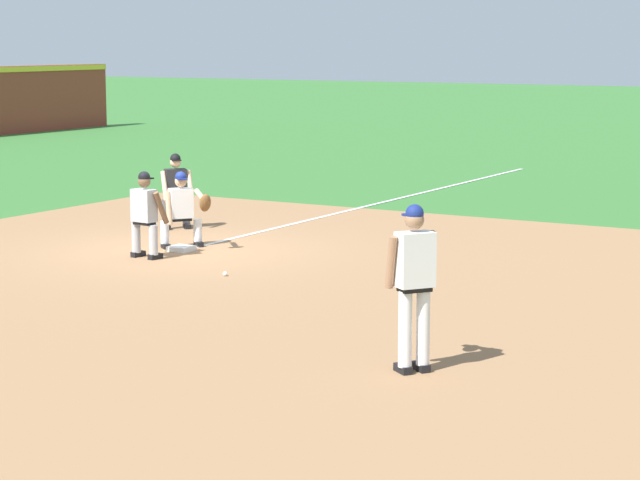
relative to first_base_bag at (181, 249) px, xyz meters
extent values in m
plane|color=#336B2D|center=(0.00, 0.00, -0.04)|extent=(160.00, 160.00, 0.00)
cube|color=#936B47|center=(-2.56, -3.48, -0.04)|extent=(18.00, 18.00, 0.01)
cube|color=white|center=(8.00, 0.00, -0.04)|extent=(15.99, 0.10, 0.00)
cube|color=white|center=(0.00, 0.00, 0.00)|extent=(0.38, 0.38, 0.09)
sphere|color=white|center=(-1.52, -1.96, -0.01)|extent=(0.07, 0.07, 0.07)
cube|color=black|center=(-5.19, -6.86, 0.00)|extent=(0.24, 0.27, 0.09)
cylinder|color=white|center=(-5.21, -6.90, 0.46)|extent=(0.15, 0.15, 0.84)
cube|color=black|center=(-5.01, -6.99, 0.00)|extent=(0.24, 0.27, 0.09)
cylinder|color=white|center=(-5.04, -7.03, 0.46)|extent=(0.15, 0.15, 0.84)
cube|color=black|center=(-5.12, -6.96, 0.90)|extent=(0.39, 0.36, 0.06)
cube|color=white|center=(-5.12, -6.96, 1.22)|extent=(0.46, 0.43, 0.60)
sphere|color=#9E7051|center=(-5.11, -6.94, 1.65)|extent=(0.21, 0.21, 0.21)
sphere|color=navy|center=(-5.11, -6.94, 1.72)|extent=(0.20, 0.20, 0.20)
cube|color=navy|center=(-5.06, -6.87, 1.69)|extent=(0.20, 0.19, 0.02)
cylinder|color=#9E7051|center=(-5.28, -6.75, 1.19)|extent=(0.18, 0.21, 0.59)
cylinder|color=#9E7051|center=(-4.75, -6.87, 1.31)|extent=(0.38, 0.48, 0.41)
ellipsoid|color=brown|center=(-4.70, -6.80, 1.14)|extent=(0.34, 0.36, 0.34)
cube|color=black|center=(0.56, 0.04, 0.00)|extent=(0.24, 0.27, 0.09)
cylinder|color=white|center=(0.59, 0.07, 0.23)|extent=(0.15, 0.15, 0.40)
cube|color=black|center=(0.09, 0.40, 0.00)|extent=(0.24, 0.27, 0.09)
cylinder|color=white|center=(0.11, 0.44, 0.23)|extent=(0.15, 0.15, 0.40)
cube|color=black|center=(0.35, 0.25, 0.46)|extent=(0.39, 0.36, 0.06)
cube|color=white|center=(0.35, 0.25, 0.73)|extent=(0.46, 0.43, 0.52)
sphere|color=tan|center=(0.34, 0.24, 1.12)|extent=(0.21, 0.21, 0.21)
sphere|color=navy|center=(0.34, 0.24, 1.20)|extent=(0.20, 0.20, 0.20)
cube|color=navy|center=(0.28, 0.17, 1.17)|extent=(0.20, 0.19, 0.02)
cylinder|color=tan|center=(0.30, -0.23, 0.88)|extent=(0.42, 0.52, 0.24)
cylinder|color=tan|center=(0.09, 0.33, 0.67)|extent=(0.21, 0.24, 0.58)
ellipsoid|color=brown|center=(0.17, -0.40, 0.80)|extent=(0.29, 0.29, 0.35)
cube|color=black|center=(-0.82, 0.29, 0.00)|extent=(0.27, 0.14, 0.09)
cylinder|color=#B2B2B7|center=(-0.86, 0.30, 0.28)|extent=(0.15, 0.15, 0.50)
cube|color=black|center=(-0.86, -0.11, 0.00)|extent=(0.27, 0.14, 0.09)
cylinder|color=#B2B2B7|center=(-0.90, -0.10, 0.28)|extent=(0.15, 0.15, 0.50)
cube|color=black|center=(-0.88, 0.10, 0.55)|extent=(0.24, 0.36, 0.06)
cube|color=#B2B2B7|center=(-0.88, 0.10, 0.85)|extent=(0.28, 0.42, 0.54)
sphere|color=brown|center=(-0.86, 0.09, 1.25)|extent=(0.21, 0.21, 0.21)
sphere|color=black|center=(-0.86, 0.09, 1.32)|extent=(0.20, 0.20, 0.20)
cube|color=black|center=(-0.77, 0.09, 1.29)|extent=(0.13, 0.18, 0.02)
cylinder|color=brown|center=(-0.71, 0.33, 0.81)|extent=(0.33, 0.13, 0.56)
cylinder|color=brown|center=(-0.76, -0.17, 0.81)|extent=(0.33, 0.13, 0.56)
cube|color=black|center=(2.17, 1.47, 0.00)|extent=(0.25, 0.27, 0.09)
cylinder|color=#515154|center=(2.19, 1.51, 0.28)|extent=(0.15, 0.15, 0.50)
cube|color=black|center=(1.86, 1.73, 0.00)|extent=(0.25, 0.27, 0.09)
cylinder|color=#515154|center=(1.88, 1.76, 0.28)|extent=(0.15, 0.15, 0.50)
cube|color=black|center=(2.04, 1.63, 0.55)|extent=(0.39, 0.37, 0.06)
cube|color=#232326|center=(2.04, 1.63, 0.85)|extent=(0.46, 0.44, 0.54)
sphere|color=#DBB28E|center=(2.03, 1.62, 1.25)|extent=(0.21, 0.21, 0.21)
sphere|color=black|center=(2.03, 1.62, 1.32)|extent=(0.20, 0.20, 0.20)
cube|color=black|center=(1.97, 1.55, 1.29)|extent=(0.20, 0.19, 0.02)
cylinder|color=#DBB28E|center=(2.14, 1.36, 0.81)|extent=(0.28, 0.31, 0.56)
cylinder|color=#DBB28E|center=(1.75, 1.68, 0.81)|extent=(0.28, 0.31, 0.56)
camera|label=1|loc=(-17.07, -12.76, 3.56)|focal=70.00mm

